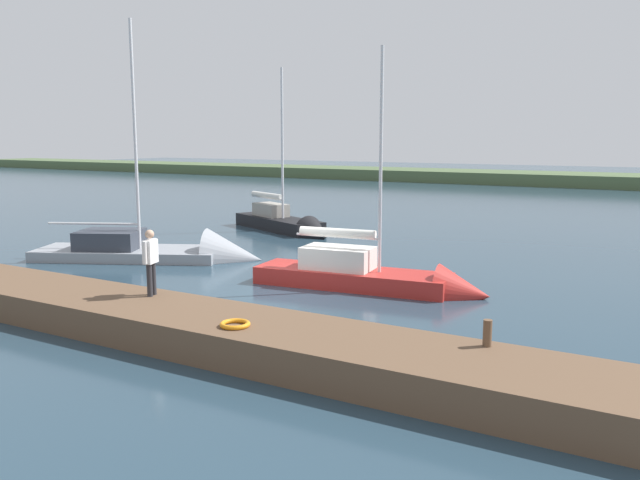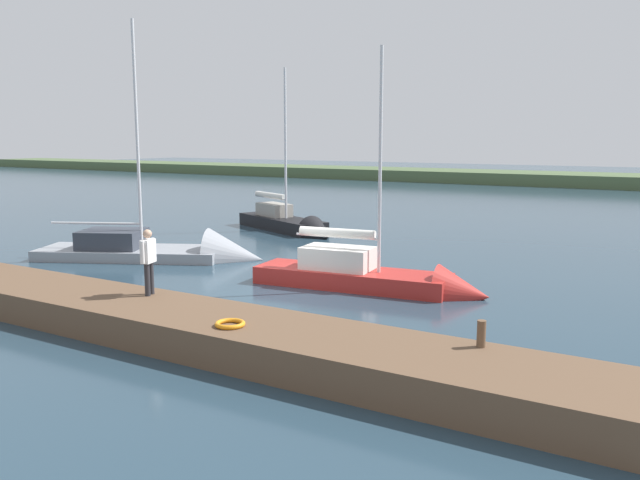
{
  "view_description": "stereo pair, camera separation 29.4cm",
  "coord_description": "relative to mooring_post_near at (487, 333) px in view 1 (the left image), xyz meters",
  "views": [
    {
      "loc": [
        -10.91,
        16.49,
        4.78
      ],
      "look_at": [
        -0.08,
        -2.09,
        1.37
      ],
      "focal_mm": 36.4,
      "sensor_mm": 36.0,
      "label": 1
    },
    {
      "loc": [
        -11.16,
        16.34,
        4.78
      ],
      "look_at": [
        -0.08,
        -2.09,
        1.37
      ],
      "focal_mm": 36.4,
      "sensor_mm": 36.0,
      "label": 2
    }
  ],
  "objects": [
    {
      "name": "ground_plane",
      "position": [
        7.61,
        -4.39,
        -1.03
      ],
      "size": [
        200.0,
        200.0,
        0.0
      ],
      "primitive_type": "plane",
      "color": "#263D4C"
    },
    {
      "name": "far_shoreline",
      "position": [
        7.61,
        -57.03,
        -1.03
      ],
      "size": [
        180.0,
        8.0,
        2.4
      ],
      "primitive_type": "cube",
      "color": "#4C603D",
      "rests_on": "ground_plane"
    },
    {
      "name": "dock_pier",
      "position": [
        7.61,
        0.89,
        -0.65
      ],
      "size": [
        21.75,
        2.55,
        0.77
      ],
      "primitive_type": "cube",
      "color": "brown",
      "rests_on": "ground_plane"
    },
    {
      "name": "mooring_post_near",
      "position": [
        0.0,
        0.0,
        0.0
      ],
      "size": [
        0.17,
        0.17,
        0.53
      ],
      "primitive_type": "cylinder",
      "color": "brown",
      "rests_on": "dock_pier"
    },
    {
      "name": "life_ring_buoy",
      "position": [
        5.05,
        1.4,
        -0.22
      ],
      "size": [
        0.66,
        0.66,
        0.1
      ],
      "primitive_type": "torus",
      "color": "orange",
      "rests_on": "dock_pier"
    },
    {
      "name": "sailboat_inner_slip",
      "position": [
        5.21,
        -6.22,
        -0.8
      ],
      "size": [
        7.7,
        2.65,
        8.3
      ],
      "rotation": [
        0.0,
        0.0,
        3.26
      ],
      "color": "#B22823",
      "rests_on": "ground_plane"
    },
    {
      "name": "sailboat_far_left",
      "position": [
        14.75,
        -15.52,
        -0.76
      ],
      "size": [
        7.43,
        4.59,
        8.96
      ],
      "rotation": [
        0.0,
        0.0,
        2.72
      ],
      "color": "black",
      "rests_on": "ground_plane"
    },
    {
      "name": "sailboat_near_dock",
      "position": [
        14.49,
        -6.79,
        -0.9
      ],
      "size": [
        9.15,
        6.07,
        10.42
      ],
      "rotation": [
        0.0,
        0.0,
        3.59
      ],
      "color": "gray",
      "rests_on": "ground_plane"
    },
    {
      "name": "person_on_dock",
      "position": [
        8.6,
        0.27,
        0.72
      ],
      "size": [
        0.35,
        0.62,
        1.71
      ],
      "rotation": [
        0.0,
        0.0,
        3.45
      ],
      "color": "#28282D",
      "rests_on": "dock_pier"
    }
  ]
}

